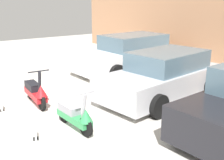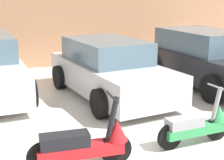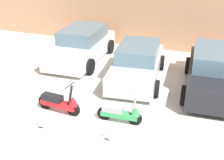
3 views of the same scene
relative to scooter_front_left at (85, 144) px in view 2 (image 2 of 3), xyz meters
name	(u,v)px [view 2 (image 2 of 3)]	position (x,y,z in m)	size (l,w,h in m)	color
wall_back	(61,4)	(1.20, 7.03, 1.68)	(19.60, 0.12, 4.10)	tan
scooter_front_left	(85,144)	(0.00, 0.00, 0.00)	(1.49, 0.53, 1.04)	black
scooter_front_right	(198,125)	(1.93, 0.15, -0.03)	(1.34, 0.48, 0.94)	black
car_rear_center	(109,69)	(1.50, 3.22, 0.27)	(2.28, 4.10, 1.33)	#B7B7BC
car_rear_right	(206,59)	(4.28, 3.34, 0.32)	(2.29, 4.36, 1.44)	black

